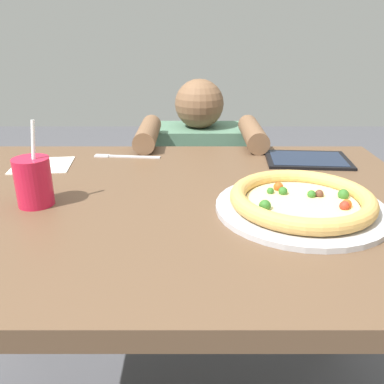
{
  "coord_description": "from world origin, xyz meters",
  "views": [
    {
      "loc": [
        0.06,
        -0.88,
        1.12
      ],
      "look_at": [
        0.06,
        -0.03,
        0.78
      ],
      "focal_mm": 38.51,
      "sensor_mm": 36.0,
      "label": 1
    }
  ],
  "objects_px": {
    "fork": "(122,157)",
    "tablet": "(306,159)",
    "diner_seated": "(197,206)",
    "pizza_near": "(300,202)",
    "drink_cup_colored": "(32,182)"
  },
  "relations": [
    {
      "from": "tablet",
      "to": "fork",
      "type": "bearing_deg",
      "value": 175.99
    },
    {
      "from": "pizza_near",
      "to": "diner_seated",
      "type": "height_order",
      "value": "diner_seated"
    },
    {
      "from": "drink_cup_colored",
      "to": "tablet",
      "type": "height_order",
      "value": "drink_cup_colored"
    },
    {
      "from": "fork",
      "to": "tablet",
      "type": "xyz_separation_m",
      "value": [
        0.55,
        -0.04,
        0.0
      ]
    },
    {
      "from": "pizza_near",
      "to": "tablet",
      "type": "xyz_separation_m",
      "value": [
        0.11,
        0.35,
        -0.02
      ]
    },
    {
      "from": "pizza_near",
      "to": "fork",
      "type": "distance_m",
      "value": 0.59
    },
    {
      "from": "drink_cup_colored",
      "to": "fork",
      "type": "height_order",
      "value": "drink_cup_colored"
    },
    {
      "from": "pizza_near",
      "to": "diner_seated",
      "type": "relative_size",
      "value": 0.39
    },
    {
      "from": "drink_cup_colored",
      "to": "fork",
      "type": "distance_m",
      "value": 0.39
    },
    {
      "from": "drink_cup_colored",
      "to": "fork",
      "type": "xyz_separation_m",
      "value": [
        0.14,
        0.36,
        -0.05
      ]
    },
    {
      "from": "fork",
      "to": "tablet",
      "type": "relative_size",
      "value": 0.8
    },
    {
      "from": "fork",
      "to": "diner_seated",
      "type": "height_order",
      "value": "diner_seated"
    },
    {
      "from": "pizza_near",
      "to": "drink_cup_colored",
      "type": "bearing_deg",
      "value": 176.54
    },
    {
      "from": "fork",
      "to": "tablet",
      "type": "distance_m",
      "value": 0.55
    },
    {
      "from": "pizza_near",
      "to": "fork",
      "type": "xyz_separation_m",
      "value": [
        -0.44,
        0.39,
        -0.02
      ]
    }
  ]
}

